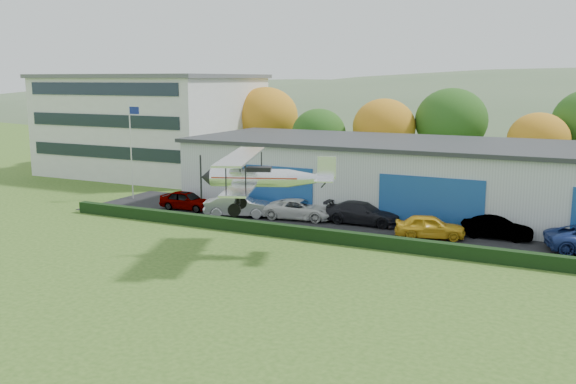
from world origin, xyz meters
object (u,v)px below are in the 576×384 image
at_px(hangar, 450,178).
at_px(car_2, 300,209).
at_px(biplane, 261,176).
at_px(flagpole, 132,142).
at_px(car_0, 187,200).
at_px(car_1, 239,205).
at_px(car_5, 497,227).
at_px(car_3, 363,213).
at_px(car_4, 430,226).
at_px(office_block, 153,124).

distance_m(hangar, car_2, 11.54).
relative_size(car_2, biplane, 0.58).
xyz_separation_m(flagpole, biplane, (17.60, -9.91, -0.24)).
bearing_deg(car_0, car_1, -95.43).
relative_size(hangar, flagpole, 5.08).
height_order(flagpole, car_2, flagpole).
height_order(car_0, car_5, car_0).
xyz_separation_m(car_2, car_3, (4.58, 0.53, 0.07)).
relative_size(flagpole, car_5, 1.86).
xyz_separation_m(car_5, biplane, (-11.65, -9.50, 3.79)).
xyz_separation_m(car_0, car_4, (18.83, -0.42, 0.02)).
bearing_deg(car_1, car_0, 64.34).
bearing_deg(biplane, car_5, 18.37).
xyz_separation_m(car_3, biplane, (-2.76, -9.57, 3.72)).
bearing_deg(hangar, car_3, -125.64).
distance_m(car_0, car_5, 22.68).
distance_m(flagpole, car_4, 25.84).
distance_m(car_2, car_3, 4.61).
relative_size(car_0, car_1, 0.86).
relative_size(car_3, car_4, 1.22).
relative_size(flagpole, car_2, 1.58).
xyz_separation_m(car_1, car_3, (8.94, 1.76, -0.04)).
bearing_deg(hangar, office_block, 167.99).
xyz_separation_m(office_block, car_5, (37.36, -13.41, -4.46)).
height_order(car_1, car_2, car_1).
bearing_deg(car_3, car_2, 96.23).
bearing_deg(hangar, car_5, -55.70).
xyz_separation_m(office_block, car_2, (23.90, -13.86, -4.46)).
relative_size(flagpole, car_0, 1.88).
relative_size(car_1, car_2, 0.97).
height_order(car_2, biplane, biplane).
distance_m(hangar, office_block, 33.84).
xyz_separation_m(office_block, biplane, (25.71, -22.91, -0.67)).
relative_size(office_block, car_0, 4.85).
distance_m(car_3, car_5, 8.88).
distance_m(hangar, car_3, 7.98).
relative_size(hangar, biplane, 4.66).
bearing_deg(flagpole, car_5, -0.80).
relative_size(car_1, car_4, 1.13).
relative_size(car_4, car_5, 1.01).
bearing_deg(car_1, car_3, -100.45).
height_order(office_block, flagpole, office_block).
distance_m(car_1, biplane, 10.61).
bearing_deg(car_2, car_0, 87.62).
distance_m(car_4, car_5, 4.19).
relative_size(car_3, car_5, 1.23).
bearing_deg(car_1, car_4, -111.91).
bearing_deg(car_3, car_1, 100.83).
xyz_separation_m(flagpole, car_3, (20.36, -0.33, -3.97)).
bearing_deg(biplane, car_4, 23.80).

